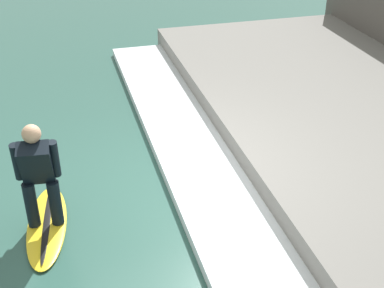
% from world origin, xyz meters
% --- Properties ---
extents(ground_plane, '(28.00, 28.00, 0.00)m').
position_xyz_m(ground_plane, '(0.00, 0.00, 0.00)').
color(ground_plane, '#2D564C').
extents(concrete_ledge, '(4.40, 11.56, 0.43)m').
position_xyz_m(concrete_ledge, '(3.28, 0.00, 0.21)').
color(concrete_ledge, slate).
rests_on(concrete_ledge, ground_plane).
extents(wave_foam_crest, '(1.10, 10.98, 0.15)m').
position_xyz_m(wave_foam_crest, '(0.53, 0.00, 0.07)').
color(wave_foam_crest, silver).
rests_on(wave_foam_crest, ground_plane).
extents(surfboard_riding, '(0.66, 1.73, 0.07)m').
position_xyz_m(surfboard_riding, '(-1.67, -0.37, 0.03)').
color(surfboard_riding, yellow).
rests_on(surfboard_riding, ground_plane).
extents(surfer_riding, '(0.53, 0.46, 1.39)m').
position_xyz_m(surfer_riding, '(-1.67, -0.37, 0.83)').
color(surfer_riding, black).
rests_on(surfer_riding, surfboard_riding).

